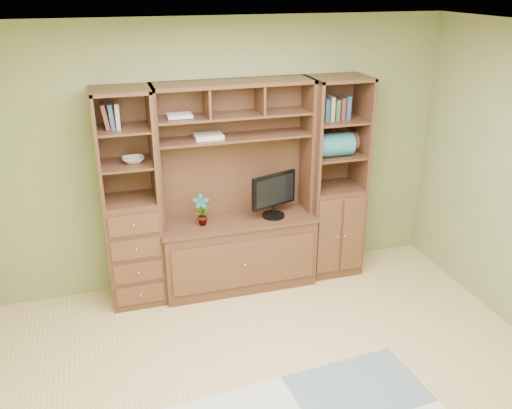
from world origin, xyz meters
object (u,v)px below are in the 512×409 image
object	(u,v)px
center_hutch	(237,191)
left_tower	(130,201)
right_tower	(334,179)
monitor	(274,188)

from	to	relation	value
center_hutch	left_tower	xyz separation A→B (m)	(-1.00, 0.04, 0.00)
left_tower	right_tower	distance (m)	2.02
left_tower	right_tower	xyz separation A→B (m)	(2.02, 0.00, 0.00)
center_hutch	left_tower	bearing A→B (deg)	177.71
center_hutch	right_tower	xyz separation A→B (m)	(1.02, 0.04, 0.00)
left_tower	monitor	size ratio (longest dim) A/B	3.35
right_tower	monitor	xyz separation A→B (m)	(-0.67, -0.07, 0.01)
right_tower	monitor	size ratio (longest dim) A/B	3.35
left_tower	monitor	world-z (taller)	left_tower
left_tower	right_tower	size ratio (longest dim) A/B	1.00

